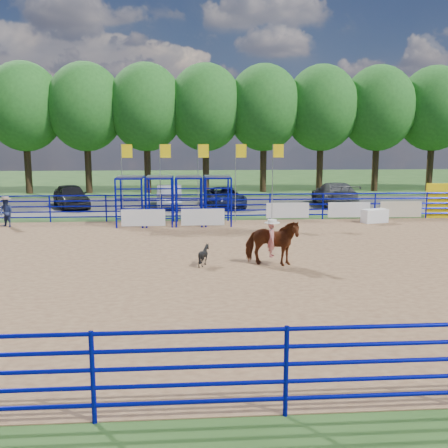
{
  "coord_description": "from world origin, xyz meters",
  "views": [
    {
      "loc": [
        -1.5,
        -17.28,
        4.32
      ],
      "look_at": [
        -0.2,
        1.0,
        1.3
      ],
      "focal_mm": 40.0,
      "sensor_mm": 36.0,
      "label": 1
    }
  ],
  "objects_px": {
    "calf": "(204,255)",
    "car_d": "(334,194)",
    "car_b": "(170,196)",
    "announcer_table": "(375,216)",
    "horse_and_rider": "(272,241)",
    "spectator_cowboy": "(6,212)",
    "car_a": "(71,196)",
    "car_c": "(225,197)"
  },
  "relations": [
    {
      "from": "announcer_table",
      "to": "car_d",
      "type": "distance_m",
      "value": 7.46
    },
    {
      "from": "announcer_table",
      "to": "car_d",
      "type": "relative_size",
      "value": 0.25
    },
    {
      "from": "calf",
      "to": "car_c",
      "type": "bearing_deg",
      "value": -31.49
    },
    {
      "from": "car_a",
      "to": "car_c",
      "type": "distance_m",
      "value": 10.2
    },
    {
      "from": "announcer_table",
      "to": "car_c",
      "type": "height_order",
      "value": "car_c"
    },
    {
      "from": "calf",
      "to": "spectator_cowboy",
      "type": "height_order",
      "value": "spectator_cowboy"
    },
    {
      "from": "calf",
      "to": "spectator_cowboy",
      "type": "distance_m",
      "value": 13.16
    },
    {
      "from": "calf",
      "to": "car_a",
      "type": "xyz_separation_m",
      "value": [
        -8.29,
        16.31,
        0.41
      ]
    },
    {
      "from": "car_b",
      "to": "car_d",
      "type": "xyz_separation_m",
      "value": [
        11.25,
        -0.18,
        0.05
      ]
    },
    {
      "from": "horse_and_rider",
      "to": "car_d",
      "type": "height_order",
      "value": "horse_and_rider"
    },
    {
      "from": "announcer_table",
      "to": "calf",
      "type": "relative_size",
      "value": 1.84
    },
    {
      "from": "car_c",
      "to": "calf",
      "type": "bearing_deg",
      "value": -104.13
    },
    {
      "from": "announcer_table",
      "to": "spectator_cowboy",
      "type": "bearing_deg",
      "value": -179.79
    },
    {
      "from": "car_c",
      "to": "car_a",
      "type": "bearing_deg",
      "value": 170.38
    },
    {
      "from": "horse_and_rider",
      "to": "spectator_cowboy",
      "type": "height_order",
      "value": "horse_and_rider"
    },
    {
      "from": "spectator_cowboy",
      "to": "car_d",
      "type": "xyz_separation_m",
      "value": [
        19.27,
        7.52,
        0.01
      ]
    },
    {
      "from": "announcer_table",
      "to": "car_b",
      "type": "distance_m",
      "value": 13.62
    },
    {
      "from": "spectator_cowboy",
      "to": "announcer_table",
      "type": "bearing_deg",
      "value": 0.21
    },
    {
      "from": "spectator_cowboy",
      "to": "car_d",
      "type": "height_order",
      "value": "car_d"
    },
    {
      "from": "car_a",
      "to": "spectator_cowboy",
      "type": "bearing_deg",
      "value": -124.49
    },
    {
      "from": "announcer_table",
      "to": "horse_and_rider",
      "type": "distance_m",
      "value": 11.47
    },
    {
      "from": "calf",
      "to": "announcer_table",
      "type": "bearing_deg",
      "value": -71.76
    },
    {
      "from": "horse_and_rider",
      "to": "calf",
      "type": "relative_size",
      "value": 3.05
    },
    {
      "from": "horse_and_rider",
      "to": "calf",
      "type": "height_order",
      "value": "horse_and_rider"
    },
    {
      "from": "announcer_table",
      "to": "car_c",
      "type": "xyz_separation_m",
      "value": [
        -7.59,
        7.08,
        0.29
      ]
    },
    {
      "from": "announcer_table",
      "to": "car_a",
      "type": "relative_size",
      "value": 0.29
    },
    {
      "from": "car_a",
      "to": "car_c",
      "type": "height_order",
      "value": "car_a"
    },
    {
      "from": "car_c",
      "to": "car_d",
      "type": "xyz_separation_m",
      "value": [
        7.56,
        0.37,
        0.14
      ]
    },
    {
      "from": "announcer_table",
      "to": "spectator_cowboy",
      "type": "height_order",
      "value": "spectator_cowboy"
    },
    {
      "from": "calf",
      "to": "car_d",
      "type": "distance_m",
      "value": 18.82
    },
    {
      "from": "announcer_table",
      "to": "car_d",
      "type": "bearing_deg",
      "value": 90.21
    },
    {
      "from": "announcer_table",
      "to": "car_c",
      "type": "distance_m",
      "value": 10.38
    },
    {
      "from": "horse_and_rider",
      "to": "car_a",
      "type": "distance_m",
      "value": 19.62
    },
    {
      "from": "spectator_cowboy",
      "to": "car_a",
      "type": "distance_m",
      "value": 7.71
    },
    {
      "from": "car_b",
      "to": "calf",
      "type": "bearing_deg",
      "value": 94.87
    },
    {
      "from": "car_d",
      "to": "spectator_cowboy",
      "type": "bearing_deg",
      "value": 22.74
    },
    {
      "from": "calf",
      "to": "spectator_cowboy",
      "type": "bearing_deg",
      "value": 23.59
    },
    {
      "from": "car_c",
      "to": "car_d",
      "type": "bearing_deg",
      "value": -4.55
    },
    {
      "from": "calf",
      "to": "car_a",
      "type": "distance_m",
      "value": 18.3
    },
    {
      "from": "spectator_cowboy",
      "to": "car_b",
      "type": "relative_size",
      "value": 0.34
    },
    {
      "from": "announcer_table",
      "to": "car_b",
      "type": "relative_size",
      "value": 0.3
    },
    {
      "from": "announcer_table",
      "to": "car_b",
      "type": "bearing_deg",
      "value": 145.95
    }
  ]
}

